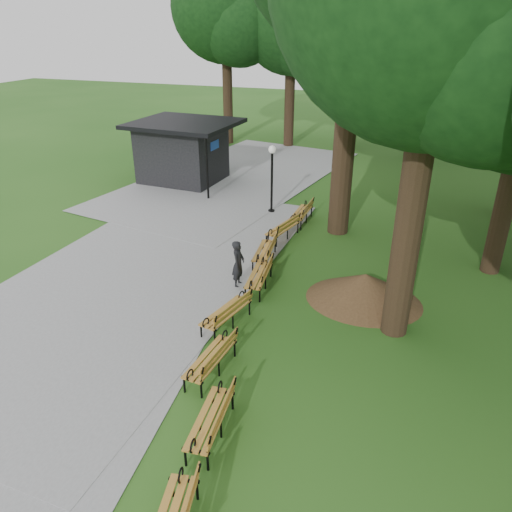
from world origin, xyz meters
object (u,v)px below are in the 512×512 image
(person, at_px, (238,264))
(bench_1, at_px, (210,419))
(bench_3, at_px, (226,312))
(kiosk, at_px, (182,151))
(bench_2, at_px, (210,358))
(bench_6, at_px, (283,228))
(dirt_mound, at_px, (365,287))
(bench_7, at_px, (301,212))
(lamp_post, at_px, (272,165))
(bench_5, at_px, (264,251))
(bench_4, at_px, (259,276))

(person, distance_m, bench_1, 6.20)
(bench_1, bearing_deg, bench_3, -167.66)
(kiosk, relative_size, bench_1, 2.59)
(bench_2, xyz_separation_m, bench_6, (-0.66, 8.16, 0.00))
(dirt_mound, bearing_deg, person, -174.25)
(dirt_mound, xyz_separation_m, bench_7, (-3.34, 5.45, -0.01))
(bench_2, relative_size, bench_3, 1.00)
(bench_1, bearing_deg, kiosk, -156.89)
(lamp_post, bearing_deg, bench_5, -75.14)
(bench_1, relative_size, bench_5, 1.00)
(bench_2, relative_size, bench_7, 1.00)
(lamp_post, bearing_deg, dirt_mound, -51.87)
(dirt_mound, distance_m, bench_5, 3.88)
(dirt_mound, xyz_separation_m, bench_3, (-3.36, -2.61, -0.01))
(bench_3, distance_m, bench_6, 6.20)
(bench_3, bearing_deg, person, -154.05)
(person, xyz_separation_m, bench_3, (0.50, -2.22, -0.33))
(kiosk, distance_m, dirt_mound, 14.03)
(bench_1, xyz_separation_m, bench_2, (-0.78, 1.77, 0.00))
(kiosk, xyz_separation_m, bench_3, (7.24, -11.74, -1.10))
(dirt_mound, bearing_deg, bench_3, -142.13)
(bench_7, bearing_deg, kiosk, -115.70)
(bench_2, bearing_deg, bench_5, -168.52)
(lamp_post, height_order, bench_5, lamp_post)
(bench_3, bearing_deg, lamp_post, -156.98)
(lamp_post, xyz_separation_m, dirt_mound, (4.87, -6.21, -1.67))
(kiosk, bearing_deg, bench_1, -57.87)
(person, relative_size, bench_5, 0.81)
(bench_6, bearing_deg, person, 9.86)
(person, relative_size, bench_3, 0.81)
(bench_6, bearing_deg, bench_1, 21.88)
(bench_7, bearing_deg, bench_1, 6.95)
(bench_4, bearing_deg, bench_6, 179.52)
(bench_6, relative_size, bench_7, 1.00)
(lamp_post, bearing_deg, kiosk, 152.93)
(bench_4, relative_size, bench_7, 1.00)
(person, height_order, bench_2, person)
(kiosk, distance_m, bench_3, 13.84)
(bench_4, bearing_deg, dirt_mound, 89.56)
(kiosk, relative_size, bench_2, 2.59)
(kiosk, bearing_deg, bench_4, -48.48)
(bench_2, distance_m, bench_6, 8.18)
(dirt_mound, relative_size, bench_3, 1.52)
(kiosk, height_order, bench_3, kiosk)
(person, distance_m, bench_7, 5.87)
(dirt_mound, height_order, bench_4, dirt_mound)
(lamp_post, distance_m, bench_7, 2.39)
(lamp_post, xyz_separation_m, bench_1, (2.72, -12.55, -1.67))
(lamp_post, xyz_separation_m, bench_2, (1.93, -10.78, -1.67))
(lamp_post, height_order, bench_7, lamp_post)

